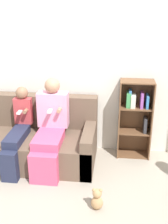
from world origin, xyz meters
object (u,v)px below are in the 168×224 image
object	(u,v)px
child_seated	(18,131)
bookshelf	(135,115)
teddy_bear	(97,200)
adult_seated	(50,125)
couch	(35,141)

from	to	relation	value
child_seated	bookshelf	xyz separation A→B (m)	(1.59, 0.49, 0.11)
teddy_bear	adult_seated	bearing A→B (deg)	129.73
child_seated	teddy_bear	size ratio (longest dim) A/B	3.86
child_seated	couch	bearing A→B (deg)	44.09
adult_seated	child_seated	xyz separation A→B (m)	(-0.45, -0.04, -0.09)
couch	child_seated	distance (m)	0.33
child_seated	bookshelf	size ratio (longest dim) A/B	0.92
adult_seated	child_seated	bearing A→B (deg)	-174.28
child_seated	teddy_bear	bearing A→B (deg)	-34.84
adult_seated	bookshelf	distance (m)	1.23
couch	child_seated	bearing A→B (deg)	-135.91
couch	child_seated	xyz separation A→B (m)	(-0.17, -0.17, 0.23)
bookshelf	couch	bearing A→B (deg)	-167.38
bookshelf	teddy_bear	bearing A→B (deg)	-109.12
couch	teddy_bear	xyz separation A→B (m)	(0.97, -0.97, -0.17)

